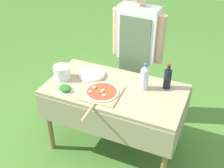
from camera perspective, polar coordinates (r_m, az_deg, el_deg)
name	(u,v)px	position (r m, az deg, el deg)	size (l,w,h in m)	color
ground_plane	(115,146)	(3.17, 0.52, -12.40)	(12.00, 12.00, 0.00)	#477A2D
prep_table	(115,98)	(2.73, 0.59, -2.78)	(1.35, 0.72, 0.77)	gray
person_cook	(137,46)	(3.10, 5.17, 7.65)	(0.59, 0.21, 1.58)	#4C4C51
pizza_on_peel	(101,93)	(2.58, -2.22, -1.89)	(0.36, 0.61, 0.05)	tan
oil_bottle	(167,78)	(2.67, 11.21, 1.12)	(0.07, 0.07, 0.26)	black
water_bottle	(144,77)	(2.62, 6.62, 1.42)	(0.08, 0.08, 0.27)	silver
herb_container	(65,89)	(2.66, -9.52, -0.91)	(0.19, 0.17, 0.05)	silver
mixing_tub	(62,72)	(2.83, -10.14, 2.35)	(0.16, 0.16, 0.13)	silver
plate_stack	(92,75)	(2.85, -4.14, 1.87)	(0.27, 0.27, 0.03)	beige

